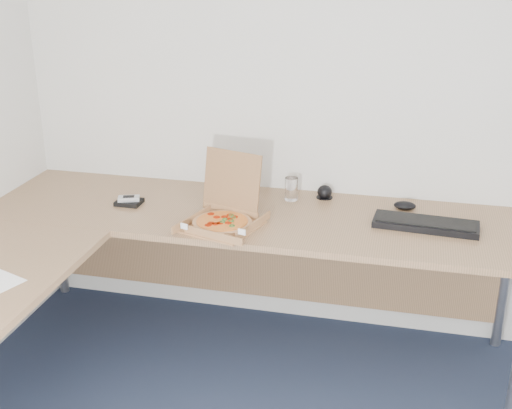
% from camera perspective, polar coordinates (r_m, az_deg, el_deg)
% --- Properties ---
extents(room_shell, '(3.50, 3.50, 2.50)m').
position_cam_1_polar(room_shell, '(1.52, 5.42, -3.66)').
color(room_shell, silver).
rests_on(room_shell, ground).
extents(desk, '(2.50, 2.20, 0.73)m').
position_cam_1_polar(desk, '(2.81, -8.92, -3.86)').
color(desk, '#946D4A').
rests_on(desk, ground).
extents(pizza_box, '(0.29, 0.34, 0.30)m').
position_cam_1_polar(pizza_box, '(2.92, -2.84, -1.22)').
color(pizza_box, '#A77346').
rests_on(pizza_box, desk).
extents(drinking_glass, '(0.06, 0.06, 0.11)m').
position_cam_1_polar(drinking_glass, '(3.21, 3.06, 1.36)').
color(drinking_glass, silver).
rests_on(drinking_glass, desk).
extents(keyboard, '(0.46, 0.20, 0.03)m').
position_cam_1_polar(keyboard, '(3.00, 14.42, -1.66)').
color(keyboard, black).
rests_on(keyboard, desk).
extents(mouse, '(0.11, 0.08, 0.04)m').
position_cam_1_polar(mouse, '(3.18, 12.71, -0.08)').
color(mouse, black).
rests_on(mouse, desk).
extents(wallet, '(0.12, 0.10, 0.02)m').
position_cam_1_polar(wallet, '(3.23, -10.88, 0.20)').
color(wallet, black).
rests_on(wallet, desk).
extents(phone, '(0.11, 0.08, 0.02)m').
position_cam_1_polar(phone, '(3.22, -10.91, 0.51)').
color(phone, '#B2B5BA').
rests_on(phone, wallet).
extents(dome_speaker, '(0.08, 0.08, 0.07)m').
position_cam_1_polar(dome_speaker, '(3.26, 5.94, 1.16)').
color(dome_speaker, black).
rests_on(dome_speaker, desk).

